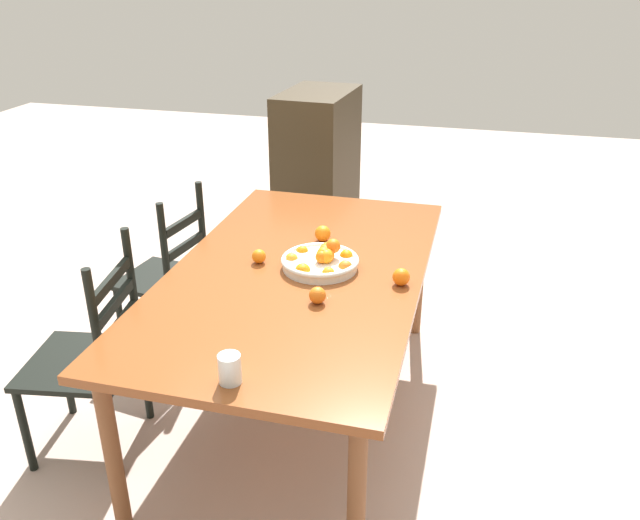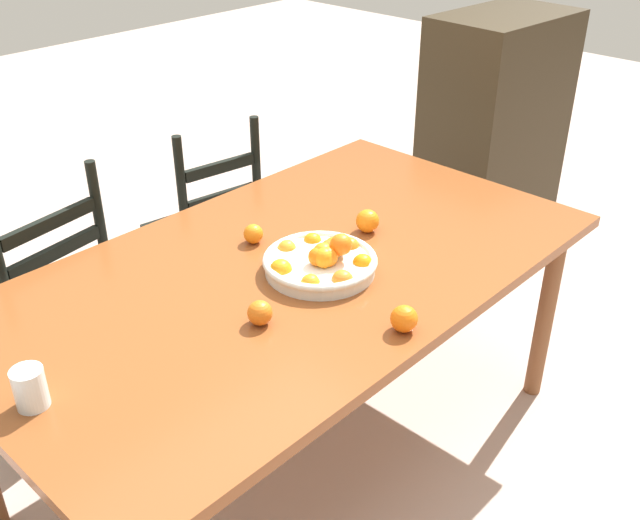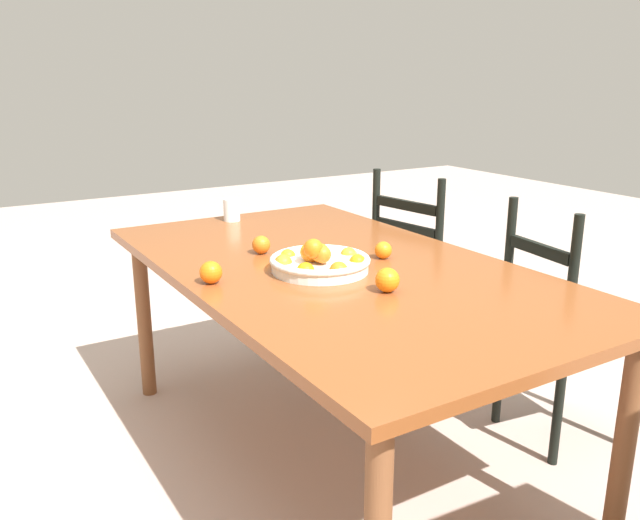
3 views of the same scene
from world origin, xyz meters
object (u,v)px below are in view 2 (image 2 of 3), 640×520
(dining_table, at_px, (291,285))
(orange_loose_1, at_px, (260,313))
(orange_loose_0, at_px, (404,319))
(fruit_bowl, at_px, (322,261))
(orange_loose_2, at_px, (368,221))
(chair_by_cabinet, at_px, (209,234))
(cabinet, at_px, (493,134))
(drinking_glass, at_px, (30,388))
(chair_near_window, at_px, (42,309))
(orange_loose_3, at_px, (253,234))

(dining_table, height_order, orange_loose_1, orange_loose_1)
(orange_loose_0, bearing_deg, fruit_bowl, 78.96)
(orange_loose_2, bearing_deg, fruit_bowl, -166.79)
(chair_by_cabinet, relative_size, orange_loose_0, 13.06)
(cabinet, bearing_deg, orange_loose_1, -161.75)
(chair_by_cabinet, height_order, drinking_glass, chair_by_cabinet)
(orange_loose_0, distance_m, orange_loose_1, 0.39)
(chair_near_window, relative_size, cabinet, 0.83)
(orange_loose_3, bearing_deg, cabinet, 6.45)
(orange_loose_2, height_order, orange_loose_3, orange_loose_2)
(dining_table, distance_m, orange_loose_3, 0.22)
(drinking_glass, bearing_deg, orange_loose_1, -13.51)
(chair_near_window, height_order, orange_loose_2, chair_near_window)
(chair_by_cabinet, distance_m, orange_loose_1, 1.21)
(fruit_bowl, xyz_separation_m, orange_loose_1, (-0.31, -0.06, -0.00))
(orange_loose_2, xyz_separation_m, drinking_glass, (-1.19, 0.01, 0.01))
(cabinet, distance_m, orange_loose_3, 1.84)
(dining_table, relative_size, orange_loose_2, 25.15)
(chair_by_cabinet, height_order, cabinet, cabinet)
(dining_table, xyz_separation_m, orange_loose_0, (-0.03, -0.46, 0.11))
(dining_table, relative_size, drinking_glass, 19.11)
(cabinet, height_order, drinking_glass, cabinet)
(fruit_bowl, distance_m, orange_loose_1, 0.32)
(fruit_bowl, xyz_separation_m, orange_loose_3, (-0.02, 0.29, -0.01))
(orange_loose_2, bearing_deg, orange_loose_3, 145.10)
(orange_loose_1, bearing_deg, orange_loose_2, 12.41)
(chair_near_window, xyz_separation_m, drinking_glass, (-0.40, -0.82, 0.36))
(orange_loose_3, bearing_deg, orange_loose_2, -34.90)
(cabinet, height_order, orange_loose_3, cabinet)
(cabinet, relative_size, fruit_bowl, 3.45)
(cabinet, distance_m, drinking_glass, 2.74)
(dining_table, bearing_deg, chair_by_cabinet, 68.52)
(chair_near_window, relative_size, orange_loose_2, 12.81)
(dining_table, relative_size, cabinet, 1.63)
(chair_near_window, bearing_deg, fruit_bowl, 109.36)
(cabinet, relative_size, orange_loose_1, 17.35)
(dining_table, bearing_deg, drinking_glass, -178.56)
(cabinet, xyz_separation_m, orange_loose_1, (-2.12, -0.56, 0.21))
(orange_loose_0, distance_m, orange_loose_2, 0.57)
(orange_loose_1, height_order, drinking_glass, drinking_glass)
(orange_loose_0, relative_size, drinking_glass, 0.73)
(chair_by_cabinet, distance_m, cabinet, 1.58)
(chair_near_window, bearing_deg, orange_loose_1, 91.26)
(dining_table, xyz_separation_m, chair_by_cabinet, (0.33, 0.83, -0.25))
(dining_table, distance_m, orange_loose_2, 0.35)
(fruit_bowl, xyz_separation_m, orange_loose_0, (-0.07, -0.37, -0.00))
(chair_by_cabinet, bearing_deg, orange_loose_1, 66.96)
(cabinet, bearing_deg, orange_loose_0, -151.90)
(fruit_bowl, relative_size, orange_loose_0, 4.69)
(chair_by_cabinet, relative_size, cabinet, 0.81)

